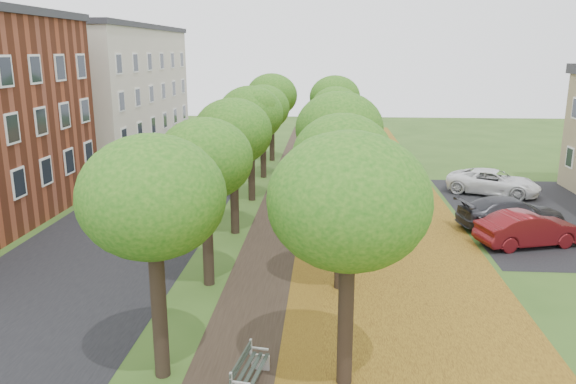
% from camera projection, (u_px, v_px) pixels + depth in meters
% --- Properties ---
extents(ground, '(120.00, 120.00, 0.00)m').
position_uv_depth(ground, '(245.00, 378.00, 14.79)').
color(ground, '#2D4C19').
rests_on(ground, ground).
extents(street_asphalt, '(8.00, 70.00, 0.01)m').
position_uv_depth(street_asphalt, '(146.00, 213.00, 29.80)').
color(street_asphalt, black).
rests_on(street_asphalt, ground).
extents(footpath, '(3.20, 70.00, 0.01)m').
position_uv_depth(footpath, '(286.00, 216.00, 29.30)').
color(footpath, black).
rests_on(footpath, ground).
extents(leaf_verge, '(7.50, 70.00, 0.01)m').
position_uv_depth(leaf_verge, '(383.00, 217.00, 28.96)').
color(leaf_verge, olive).
rests_on(leaf_verge, ground).
extents(parking_lot, '(9.00, 16.00, 0.01)m').
position_uv_depth(parking_lot, '(544.00, 215.00, 29.36)').
color(parking_lot, black).
rests_on(parking_lot, ground).
extents(tree_row_west, '(3.65, 33.65, 6.32)m').
position_uv_depth(tree_row_west, '(243.00, 125.00, 28.29)').
color(tree_row_west, black).
rests_on(tree_row_west, ground).
extents(tree_row_east, '(3.65, 33.65, 6.32)m').
position_uv_depth(tree_row_east, '(338.00, 126.00, 27.96)').
color(tree_row_east, black).
rests_on(tree_row_east, ground).
extents(building_cream, '(10.30, 20.30, 10.40)m').
position_uv_depth(building_cream, '(98.00, 90.00, 46.57)').
color(building_cream, beige).
rests_on(building_cream, ground).
extents(bench, '(0.81, 1.87, 0.85)m').
position_uv_depth(bench, '(249.00, 371.00, 14.31)').
color(bench, '#242D26').
rests_on(bench, ground).
extents(car_silver, '(4.14, 2.41, 1.32)m').
position_uv_depth(car_silver, '(520.00, 223.00, 25.81)').
color(car_silver, silver).
rests_on(car_silver, ground).
extents(car_red, '(4.88, 2.85, 1.52)m').
position_uv_depth(car_red, '(529.00, 229.00, 24.65)').
color(car_red, maroon).
rests_on(car_red, ground).
extents(car_grey, '(5.53, 3.11, 1.51)m').
position_uv_depth(car_grey, '(511.00, 213.00, 27.07)').
color(car_grey, '#2E2E32').
rests_on(car_grey, ground).
extents(car_white, '(5.85, 4.41, 1.48)m').
position_uv_depth(car_white, '(493.00, 182.00, 33.50)').
color(car_white, white).
rests_on(car_white, ground).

